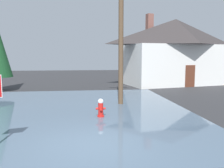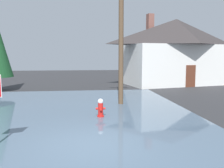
% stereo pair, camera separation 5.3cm
% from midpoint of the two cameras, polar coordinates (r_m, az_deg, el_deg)
% --- Properties ---
extents(ground_plane, '(80.00, 80.00, 0.10)m').
position_cam_midpoint_polar(ground_plane, '(7.88, -5.05, -14.81)').
color(ground_plane, '#2D2D30').
extents(flood_puddle, '(11.70, 13.88, 0.05)m').
position_cam_midpoint_polar(flood_puddle, '(12.59, -8.88, -6.24)').
color(flood_puddle, '#4C6075').
rests_on(flood_puddle, ground).
extents(lane_stop_bar, '(4.39, 0.56, 0.01)m').
position_cam_midpoint_polar(lane_stop_bar, '(6.49, 0.45, -19.19)').
color(lane_stop_bar, silver).
rests_on(lane_stop_bar, ground).
extents(fire_hydrant, '(0.45, 0.38, 0.89)m').
position_cam_midpoint_polar(fire_hydrant, '(11.02, -2.62, -5.84)').
color(fire_hydrant, red).
rests_on(fire_hydrant, ground).
extents(utility_pole, '(1.60, 0.28, 8.80)m').
position_cam_midpoint_polar(utility_pole, '(13.84, 2.30, 13.97)').
color(utility_pole, brown).
rests_on(utility_pole, ground).
extents(house, '(11.32, 7.40, 6.94)m').
position_cam_midpoint_polar(house, '(24.82, 15.02, 7.70)').
color(house, silver).
rests_on(house, ground).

